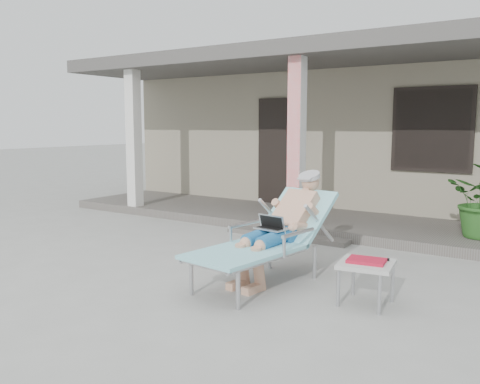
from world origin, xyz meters
The scene contains 7 objects.
ground centered at (0.00, 0.00, 0.00)m, with size 60.00×60.00×0.00m, color #9E9E99.
house centered at (0.00, 6.50, 1.67)m, with size 10.40×5.40×3.30m.
porch_deck centered at (0.00, 3.00, 0.07)m, with size 10.00×2.00×0.15m, color #605B56.
porch_overhang centered at (0.00, 2.95, 2.79)m, with size 10.00×2.30×2.85m.
porch_step centered at (0.00, 1.85, 0.04)m, with size 2.00×0.30×0.07m, color #605B56.
lounger centered at (0.88, -0.11, 0.79)m, with size 1.00×2.03×1.28m.
side_table centered at (2.01, -0.30, 0.38)m, with size 0.57×0.57×0.45m.
Camera 1 is at (3.60, -4.94, 1.73)m, focal length 38.00 mm.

